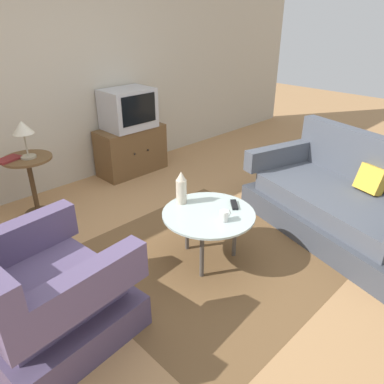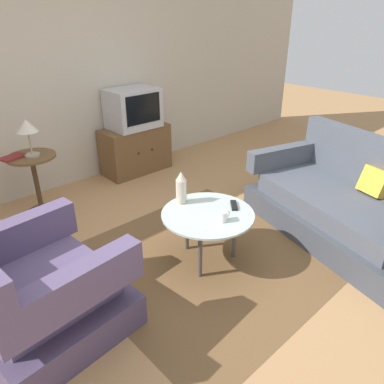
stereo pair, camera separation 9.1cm
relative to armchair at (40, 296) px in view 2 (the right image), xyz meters
The scene contains 14 objects.
ground_plane 1.34m from the armchair, ahead, with size 16.00×16.00×0.00m, color #AD7F51.
back_wall 2.75m from the armchair, 59.42° to the left, with size 9.00×0.12×2.70m, color #BCB29E.
area_rug 1.41m from the armchair, ahead, with size 2.00×1.99×0.00m, color brown.
armchair is the anchor object (origin of this frame).
couch 2.76m from the armchair, 16.15° to the right, with size 1.40×2.00×0.91m.
coffee_table 1.38m from the armchair, ahead, with size 0.77×0.77×0.46m.
side_table 1.79m from the armchair, 68.44° to the left, with size 0.48×0.48×0.65m.
tv_stand 2.80m from the armchair, 42.19° to the left, with size 0.89×0.44×0.61m.
television 2.86m from the armchair, 42.19° to the left, with size 0.62×0.46×0.49m.
table_lamp 1.87m from the armchair, 67.85° to the left, with size 0.20×0.20×0.37m.
vase 1.37m from the armchair, ahead, with size 0.09×0.09×0.29m.
mug 1.42m from the armchair, 14.43° to the right, with size 0.12×0.07×0.09m.
tv_remote_dark 1.64m from the armchair, ahead, with size 0.15×0.15×0.02m.
book 1.81m from the armchair, 73.87° to the left, with size 0.26×0.20×0.02m.
Camera 2 is at (-1.81, -1.86, 1.96)m, focal length 34.21 mm.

